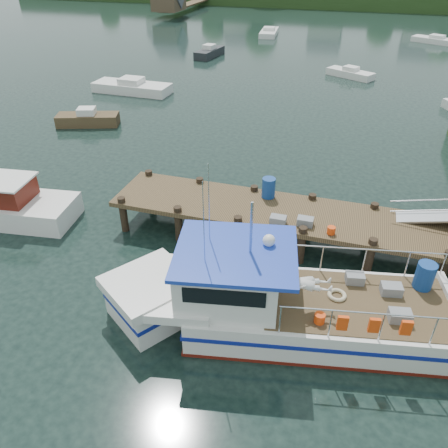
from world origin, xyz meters
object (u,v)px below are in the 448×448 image
(moored_rowboat, at_px, (88,119))
(moored_far, at_px, (436,40))
(dock, at_px, (436,214))
(moored_b, at_px, (350,73))
(moored_d, at_px, (269,32))
(lobster_boat, at_px, (273,302))
(moored_e, at_px, (209,52))
(moored_a, at_px, (132,87))

(moored_rowboat, bearing_deg, moored_far, 66.66)
(dock, distance_m, moored_far, 46.42)
(moored_b, relative_size, moored_d, 0.74)
(moored_b, height_order, moored_d, moored_d)
(lobster_boat, bearing_deg, moored_e, 100.55)
(moored_b, distance_m, moored_d, 21.53)
(moored_d, distance_m, moored_e, 14.53)
(moored_far, bearing_deg, moored_e, -137.25)
(moored_a, height_order, moored_e, moored_e)
(lobster_boat, relative_size, moored_d, 1.89)
(dock, height_order, moored_d, dock)
(moored_b, xyz_separation_m, moored_e, (-14.88, 4.08, 0.11))
(moored_far, relative_size, moored_d, 0.97)
(moored_b, bearing_deg, moored_a, -155.60)
(moored_a, relative_size, moored_d, 1.06)
(lobster_boat, distance_m, moored_a, 27.30)
(moored_far, xyz_separation_m, moored_e, (-23.81, -14.89, 0.11))
(moored_far, bearing_deg, moored_b, -104.47)
(dock, xyz_separation_m, moored_e, (-19.29, 31.27, -1.78))
(moored_rowboat, bearing_deg, moored_d, 93.62)
(lobster_boat, bearing_deg, dock, 33.82)
(lobster_boat, distance_m, moored_d, 51.47)
(moored_b, bearing_deg, lobster_boat, -97.65)
(moored_a, bearing_deg, moored_e, 103.75)
(moored_b, bearing_deg, moored_rowboat, -138.83)
(moored_rowboat, xyz_separation_m, moored_d, (4.56, 36.02, -0.07))
(moored_a, distance_m, moored_e, 14.32)
(moored_rowboat, height_order, moored_e, moored_e)
(lobster_boat, bearing_deg, moored_far, 68.38)
(moored_e, bearing_deg, moored_b, -17.56)
(moored_a, xyz_separation_m, moored_b, (16.70, 10.12, -0.08))
(moored_a, distance_m, moored_b, 19.53)
(lobster_boat, xyz_separation_m, moored_rowboat, (-15.57, 14.26, -0.55))
(moored_b, bearing_deg, moored_e, 157.83)
(moored_d, xyz_separation_m, moored_e, (-3.40, -14.13, 0.09))
(moored_far, bearing_deg, moored_rowboat, -113.44)
(moored_d, bearing_deg, lobster_boat, -53.67)
(moored_e, bearing_deg, moored_rowboat, -95.24)
(dock, height_order, moored_rowboat, dock)
(moored_far, height_order, moored_d, moored_d)
(moored_far, height_order, moored_a, moored_a)
(moored_e, bearing_deg, moored_far, 29.81)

